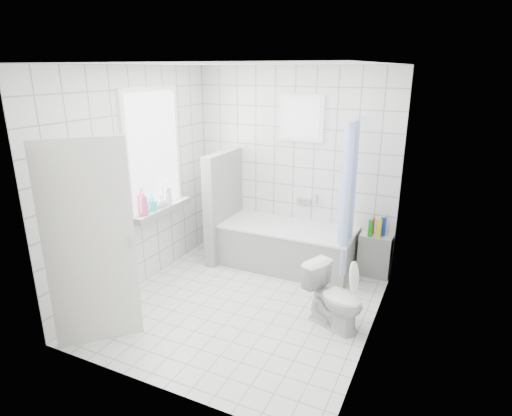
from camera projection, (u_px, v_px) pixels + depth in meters
The scene contains 19 objects.
ground at pixel (244, 304), 4.87m from camera, with size 3.00×3.00×0.00m, color white.
ceiling at pixel (242, 64), 4.06m from camera, with size 3.00×3.00×0.00m, color white.
wall_back at pixel (293, 167), 5.76m from camera, with size 2.80×0.02×2.60m, color white.
wall_front at pixel (152, 246), 3.18m from camera, with size 2.80×0.02×2.60m, color white.
wall_left at pixel (137, 181), 5.04m from camera, with size 0.02×3.00×2.60m, color white.
wall_right at pixel (380, 213), 3.90m from camera, with size 0.02×3.00×2.60m, color white.
window_left at pixel (154, 151), 5.18m from camera, with size 0.01×0.90×1.40m, color white.
window_back at pixel (301, 118), 5.47m from camera, with size 0.50×0.01×0.50m, color white.
window_sill at pixel (162, 210), 5.39m from camera, with size 0.18×1.02×0.08m, color white.
door at pixel (90, 246), 3.94m from camera, with size 0.04×0.80×2.00m, color silver.
bathtub at pixel (287, 247), 5.71m from camera, with size 1.75×0.77×0.58m.
partition_wall at pixel (224, 206), 5.91m from camera, with size 0.15×0.85×1.50m, color white.
tiled_ledge at pixel (375, 255), 5.49m from camera, with size 0.40×0.24×0.55m, color white.
toilet at pixel (335, 297), 4.38m from camera, with size 0.37×0.64×0.65m, color white.
curtain_rod at pixel (357, 120), 4.83m from camera, with size 0.02×0.02×0.80m, color silver.
shower_curtain at pixel (349, 199), 5.00m from camera, with size 0.14×0.48×1.78m, color #4D6FE4, non-canonical shape.
tub_faucet at pixel (304, 201), 5.79m from camera, with size 0.18×0.06×0.06m, color silver.
sill_bottles at pixel (156, 198), 5.24m from camera, with size 0.18×0.63×0.33m.
ledge_bottles at pixel (376, 227), 5.35m from camera, with size 0.20×0.16×0.24m.
Camera 1 is at (1.96, -3.82, 2.56)m, focal length 30.00 mm.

